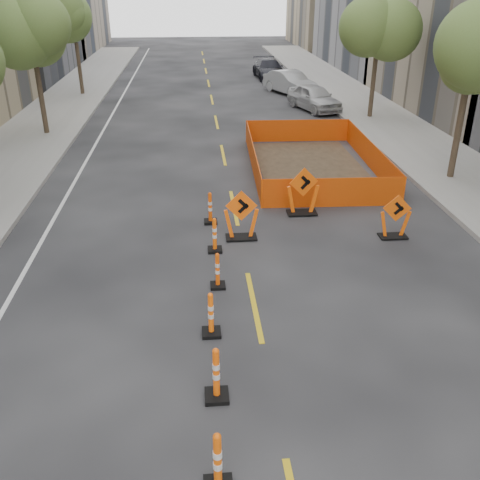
{
  "coord_description": "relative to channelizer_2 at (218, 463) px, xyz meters",
  "views": [
    {
      "loc": [
        -1.27,
        -6.52,
        6.86
      ],
      "look_at": [
        -0.22,
        5.25,
        1.1
      ],
      "focal_mm": 40.0,
      "sensor_mm": 36.0,
      "label": 1
    }
  ],
  "objects": [
    {
      "name": "sidewalk_right",
      "position": [
        10.1,
        12.97,
        -0.49
      ],
      "size": [
        4.0,
        90.0,
        0.15
      ],
      "primitive_type": "cube",
      "color": "gray",
      "rests_on": "ground"
    },
    {
      "name": "channelizer_3",
      "position": [
        0.07,
        1.96,
        -0.01
      ],
      "size": [
        0.44,
        0.44,
        1.11
      ],
      "primitive_type": null,
      "color": "#F7580A",
      "rests_on": "ground"
    },
    {
      "name": "chevron_sign_right",
      "position": [
        5.6,
        8.24,
        0.11
      ],
      "size": [
        0.97,
        0.66,
        1.36
      ],
      "primitive_type": null,
      "rotation": [
        0.0,
        0.0,
        -0.14
      ],
      "color": "#DA4D09",
      "rests_on": "ground"
    },
    {
      "name": "channelizer_7",
      "position": [
        0.27,
        9.78,
        -0.05
      ],
      "size": [
        0.4,
        0.4,
        1.02
      ],
      "primitive_type": null,
      "color": "#D94909",
      "rests_on": "ground"
    },
    {
      "name": "channelizer_4",
      "position": [
        0.06,
        3.91,
        -0.05
      ],
      "size": [
        0.41,
        0.41,
        1.03
      ],
      "primitive_type": null,
      "color": "#FF5E0A",
      "rests_on": "ground"
    },
    {
      "name": "ground_plane",
      "position": [
        1.1,
        0.97,
        -0.56
      ],
      "size": [
        140.0,
        140.0,
        0.0
      ],
      "primitive_type": "plane",
      "color": "black"
    },
    {
      "name": "channelizer_6",
      "position": [
        0.31,
        7.82,
        -0.06
      ],
      "size": [
        0.4,
        0.4,
        1.01
      ],
      "primitive_type": null,
      "color": "#FC5C0A",
      "rests_on": "ground"
    },
    {
      "name": "chevron_sign_center",
      "position": [
        3.26,
        10.22,
        0.23
      ],
      "size": [
        1.16,
        0.82,
        1.59
      ],
      "primitive_type": null,
      "rotation": [
        0.0,
        0.0,
        0.19
      ],
      "color": "#EB5309",
      "rests_on": "ground"
    },
    {
      "name": "channelizer_2",
      "position": [
        0.0,
        0.0,
        0.0
      ],
      "size": [
        0.44,
        0.44,
        1.13
      ],
      "primitive_type": null,
      "color": "#E55609",
      "rests_on": "ground"
    },
    {
      "name": "parked_car_far",
      "position": [
        5.82,
        36.8,
        0.14
      ],
      "size": [
        2.22,
        4.97,
        1.41
      ],
      "primitive_type": "imported",
      "rotation": [
        0.0,
        0.0,
        0.05
      ],
      "color": "black",
      "rests_on": "ground"
    },
    {
      "name": "tree_r_b",
      "position": [
        9.5,
        12.97,
        3.96
      ],
      "size": [
        2.8,
        2.8,
        5.95
      ],
      "color": "#382B1E",
      "rests_on": "ground"
    },
    {
      "name": "parked_car_mid",
      "position": [
        6.36,
        30.39,
        0.18
      ],
      "size": [
        3.26,
        4.74,
        1.48
      ],
      "primitive_type": "imported",
      "rotation": [
        0.0,
        0.0,
        0.42
      ],
      "color": "#A3A4A8",
      "rests_on": "ground"
    },
    {
      "name": "tree_l_c",
      "position": [
        -7.3,
        20.97,
        3.96
      ],
      "size": [
        2.8,
        2.8,
        5.95
      ],
      "color": "#382B1E",
      "rests_on": "ground"
    },
    {
      "name": "channelizer_5",
      "position": [
        0.29,
        5.87,
        -0.09
      ],
      "size": [
        0.37,
        0.37,
        0.94
      ],
      "primitive_type": null,
      "color": "#E14B09",
      "rests_on": "ground"
    },
    {
      "name": "tree_r_c",
      "position": [
        9.5,
        22.97,
        3.96
      ],
      "size": [
        2.8,
        2.8,
        5.95
      ],
      "color": "#382B1E",
      "rests_on": "ground"
    },
    {
      "name": "chevron_sign_left",
      "position": [
        1.12,
        8.56,
        0.19
      ],
      "size": [
        1.03,
        0.65,
        1.51
      ],
      "primitive_type": null,
      "rotation": [
        0.0,
        0.0,
        -0.04
      ],
      "color": "#FB580A",
      "rests_on": "ground"
    },
    {
      "name": "safety_fence",
      "position": [
        4.55,
        14.79,
        -0.06
      ],
      "size": [
        5.08,
        8.3,
        1.02
      ],
      "primitive_type": null,
      "rotation": [
        0.0,
        0.0,
        -0.04
      ],
      "color": "#FA610D",
      "rests_on": "ground"
    },
    {
      "name": "parked_car_near",
      "position": [
        6.92,
        25.43,
        0.16
      ],
      "size": [
        2.9,
        4.55,
        1.44
      ],
      "primitive_type": "imported",
      "rotation": [
        0.0,
        0.0,
        0.31
      ],
      "color": "#BABABC",
      "rests_on": "ground"
    },
    {
      "name": "tree_l_d",
      "position": [
        -7.3,
        30.97,
        3.96
      ],
      "size": [
        2.8,
        2.8,
        5.95
      ],
      "color": "#382B1E",
      "rests_on": "ground"
    }
  ]
}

